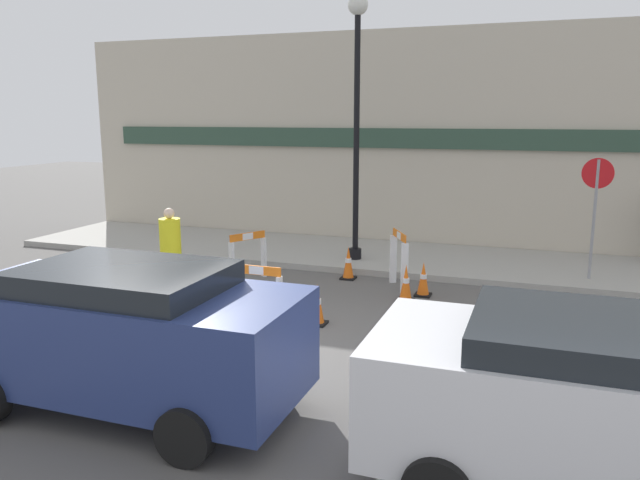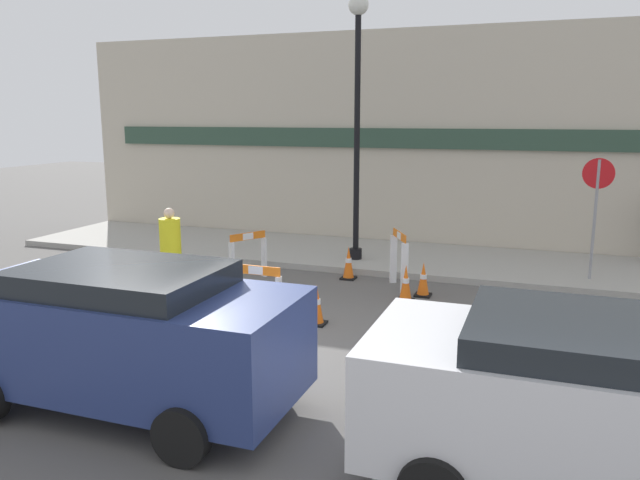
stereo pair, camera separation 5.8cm
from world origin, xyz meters
TOP-DOWN VIEW (x-y plane):
  - ground_plane at (0.00, 0.00)m, footprint 60.00×60.00m
  - sidewalk_slab at (0.00, 6.16)m, footprint 18.00×3.32m
  - storefront_facade at (0.00, 7.89)m, footprint 18.00×0.22m
  - streetlamp_post at (-0.18, 5.43)m, footprint 0.44×0.44m
  - stop_sign at (4.77, 5.32)m, footprint 0.59×0.15m
  - barricade_0 at (-1.90, 3.39)m, footprint 0.54×0.81m
  - barricade_1 at (-0.48, 0.83)m, footprint 0.86×0.14m
  - barricade_2 at (1.19, 3.82)m, footprint 0.53×0.82m
  - traffic_cone_0 at (0.05, 4.13)m, footprint 0.30×0.30m
  - traffic_cone_1 at (1.52, 2.95)m, footprint 0.30×0.30m
  - traffic_cone_2 at (1.76, 3.41)m, footprint 0.30×0.30m
  - traffic_cone_3 at (0.43, 1.18)m, footprint 0.30×0.30m
  - person_worker at (-2.61, 1.65)m, footprint 0.51×0.51m
  - parked_car_1 at (-0.61, -2.34)m, footprint 4.08×1.91m
  - parked_car_2 at (4.36, -2.34)m, footprint 4.04×2.03m

SIDE VIEW (x-z plane):
  - ground_plane at x=0.00m, z-range 0.00..0.00m
  - sidewalk_slab at x=0.00m, z-range 0.00..0.14m
  - traffic_cone_2 at x=1.76m, z-range -0.01..0.65m
  - traffic_cone_3 at x=0.43m, z-range -0.01..0.67m
  - traffic_cone_1 at x=1.52m, z-range -0.01..0.68m
  - traffic_cone_0 at x=0.05m, z-range -0.01..0.69m
  - barricade_0 at x=-1.90m, z-range 0.04..1.04m
  - barricade_1 at x=-0.48m, z-range 0.04..1.04m
  - barricade_2 at x=1.19m, z-range 0.04..1.18m
  - person_worker at x=-2.61m, z-range 0.06..1.77m
  - parked_car_2 at x=4.36m, z-range 0.11..1.73m
  - parked_car_1 at x=-0.61m, z-range 0.11..1.81m
  - stop_sign at x=4.77m, z-range 0.54..2.96m
  - storefront_facade at x=0.00m, z-range 0.00..5.50m
  - streetlamp_post at x=-0.18m, z-range 0.93..6.69m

